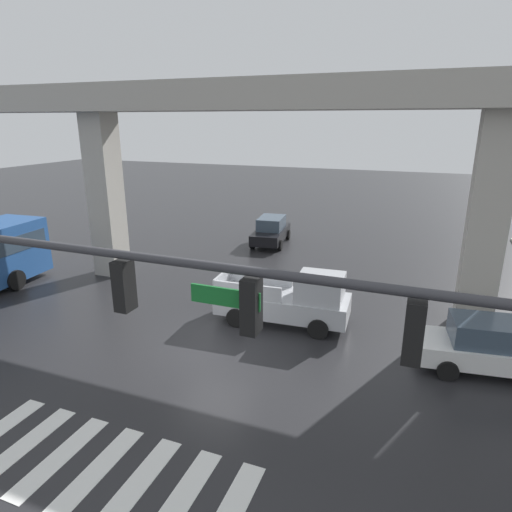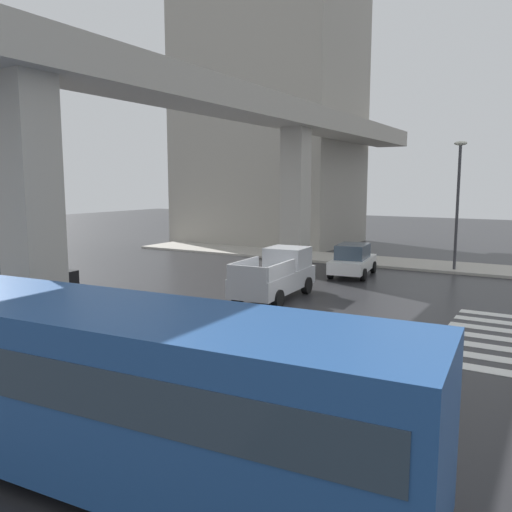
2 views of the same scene
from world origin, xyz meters
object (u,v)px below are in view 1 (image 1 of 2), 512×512
at_px(sedan_white, 490,346).
at_px(sedan_black, 271,231).
at_px(traffic_signal_mast, 329,353).
at_px(pickup_truck, 290,300).

relative_size(sedan_white, sedan_black, 1.00).
bearing_deg(sedan_white, traffic_signal_mast, -111.42).
bearing_deg(sedan_black, sedan_white, -45.80).
bearing_deg(sedan_black, traffic_signal_mast, -68.68).
bearing_deg(sedan_white, sedan_black, 134.20).
relative_size(pickup_truck, sedan_white, 1.16).
xyz_separation_m(sedan_black, traffic_signal_mast, (7.94, -20.35, 3.71)).
xyz_separation_m(sedan_white, traffic_signal_mast, (-3.41, -8.68, 3.71)).
bearing_deg(traffic_signal_mast, sedan_white, 68.58).
bearing_deg(sedan_black, pickup_truck, -67.02).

